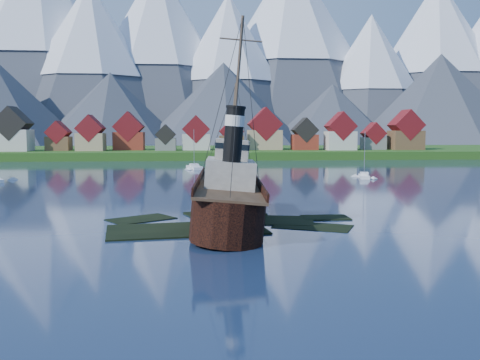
{
  "coord_description": "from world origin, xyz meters",
  "views": [
    {
      "loc": [
        -1.76,
        -62.96,
        11.7
      ],
      "look_at": [
        3.83,
        6.0,
        5.0
      ],
      "focal_mm": 40.0,
      "sensor_mm": 36.0,
      "label": 1
    }
  ],
  "objects": [
    {
      "name": "sailboat_e",
      "position": [
        -2.56,
        92.75,
        0.26
      ],
      "size": [
        4.89,
        10.58,
        11.91
      ],
      "rotation": [
        0.0,
        0.0,
        0.24
      ],
      "color": "white",
      "rests_on": "ground"
    },
    {
      "name": "tugboat_wreck",
      "position": [
        1.69,
        2.85,
        3.23
      ],
      "size": [
        7.55,
        32.54,
        25.79
      ],
      "rotation": [
        0.0,
        0.08,
        -0.05
      ],
      "color": "black",
      "rests_on": "ground"
    },
    {
      "name": "town",
      "position": [
        -33.12,
        152.18,
        8.99
      ],
      "size": [
        250.96,
        16.69,
        17.3
      ],
      "color": "maroon",
      "rests_on": "ground"
    },
    {
      "name": "ground",
      "position": [
        0.0,
        0.0,
        0.0
      ],
      "size": [
        1400.0,
        1400.0,
        0.0
      ],
      "primitive_type": "plane",
      "color": "#1A2B4B",
      "rests_on": "ground"
    },
    {
      "name": "shore_bank",
      "position": [
        0.0,
        170.0,
        0.0
      ],
      "size": [
        600.0,
        80.0,
        3.2
      ],
      "primitive_type": "cube",
      "color": "#1A4614",
      "rests_on": "ground"
    },
    {
      "name": "seawall",
      "position": [
        0.0,
        132.0,
        0.0
      ],
      "size": [
        600.0,
        2.5,
        2.0
      ],
      "primitive_type": "cube",
      "color": "#3F3D38",
      "rests_on": "ground"
    },
    {
      "name": "sailboat_d",
      "position": [
        37.71,
        60.19,
        0.26
      ],
      "size": [
        3.99,
        8.69,
        11.51
      ],
      "rotation": [
        0.0,
        0.0,
        -0.23
      ],
      "color": "white",
      "rests_on": "ground"
    },
    {
      "name": "shoal",
      "position": [
        1.78,
        2.15,
        -0.35
      ],
      "size": [
        31.71,
        21.24,
        1.14
      ],
      "color": "black",
      "rests_on": "ground"
    },
    {
      "name": "mountains",
      "position": [
        -0.79,
        481.26,
        89.34
      ],
      "size": [
        965.0,
        340.0,
        205.0
      ],
      "color": "#2D333D",
      "rests_on": "ground"
    }
  ]
}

